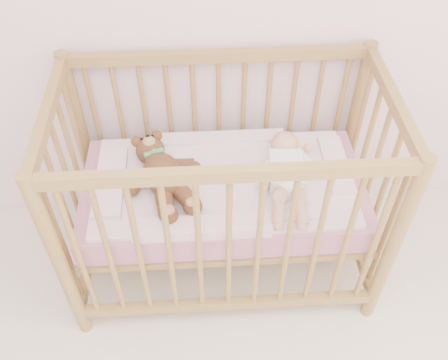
{
  "coord_description": "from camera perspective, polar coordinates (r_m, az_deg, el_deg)",
  "views": [
    {
      "loc": [
        -0.1,
        0.12,
        2.11
      ],
      "look_at": [
        -0.01,
        1.55,
        0.62
      ],
      "focal_mm": 40.0,
      "sensor_mm": 36.0,
      "label": 1
    }
  ],
  "objects": [
    {
      "name": "crib",
      "position": [
        2.19,
        -0.08,
        -1.23
      ],
      "size": [
        1.36,
        0.76,
        1.0
      ],
      "primitive_type": null,
      "color": "olive",
      "rests_on": "floor"
    },
    {
      "name": "mattress",
      "position": [
        2.2,
        -0.08,
        -1.49
      ],
      "size": [
        1.22,
        0.62,
        0.13
      ],
      "primitive_type": "cube",
      "color": "pink",
      "rests_on": "crib"
    },
    {
      "name": "blanket",
      "position": [
        2.15,
        -0.08,
        -0.15
      ],
      "size": [
        1.1,
        0.58,
        0.06
      ],
      "primitive_type": null,
      "color": "#F3A7BF",
      "rests_on": "mattress"
    },
    {
      "name": "baby",
      "position": [
        2.11,
        7.17,
        1.18
      ],
      "size": [
        0.31,
        0.57,
        0.13
      ],
      "primitive_type": null,
      "rotation": [
        0.0,
        0.0,
        -0.09
      ],
      "color": "white",
      "rests_on": "blanket"
    },
    {
      "name": "teddy_bear",
      "position": [
        2.08,
        -6.97,
        0.77
      ],
      "size": [
        0.51,
        0.59,
        0.14
      ],
      "primitive_type": null,
      "rotation": [
        0.0,
        0.0,
        0.37
      ],
      "color": "brown",
      "rests_on": "blanket"
    }
  ]
}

